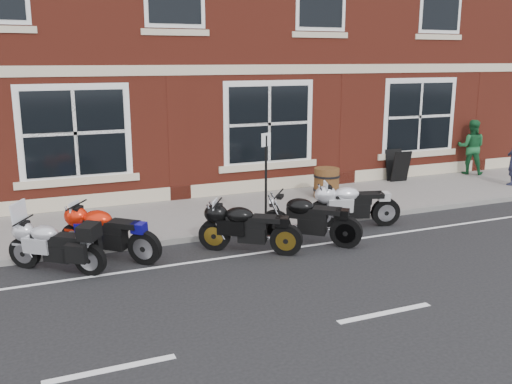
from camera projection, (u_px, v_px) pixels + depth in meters
ground at (294, 252)px, 11.14m from camera, size 80.00×80.00×0.00m
sidewalk at (238, 212)px, 13.81m from camera, size 30.00×3.00×0.12m
kerb at (264, 229)px, 12.39m from camera, size 30.00×0.16×0.12m
moto_touring_silver at (54, 243)px, 10.03m from camera, size 1.56×1.29×1.26m
moto_sport_red at (109, 231)px, 10.61m from camera, size 1.63×1.56×0.96m
moto_sport_black at (248, 226)px, 10.99m from camera, size 1.74×1.29×0.92m
moto_sport_silver at (352, 203)px, 12.67m from camera, size 2.06×0.69×0.94m
moto_naked_black at (308, 217)px, 11.52m from camera, size 1.66×1.52×0.95m
pedestrian_right at (471, 147)px, 17.86m from camera, size 1.05×1.03×1.71m
a_board_sign at (398, 166)px, 16.89m from camera, size 0.58×0.40×0.93m
barrel_planter at (326, 183)px, 14.95m from camera, size 0.69×0.69×0.77m
parking_sign at (266, 172)px, 12.26m from camera, size 0.27×0.14×2.02m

